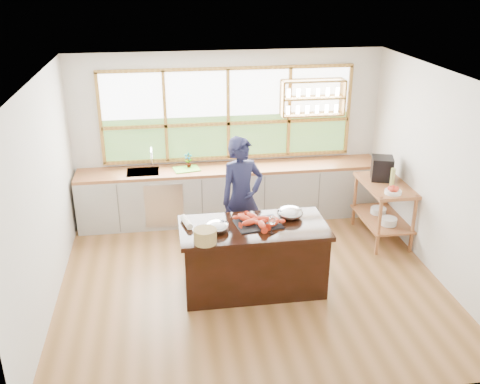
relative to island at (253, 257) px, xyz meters
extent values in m
plane|color=#956238|center=(0.00, 0.20, -0.45)|extent=(5.00, 5.00, 0.00)
cube|color=beige|center=(0.00, 2.45, 0.90)|extent=(5.00, 0.02, 2.70)
cube|color=beige|center=(0.00, -2.05, 0.90)|extent=(5.00, 0.02, 2.70)
cube|color=beige|center=(-2.50, 0.20, 0.90)|extent=(0.02, 4.50, 2.70)
cube|color=beige|center=(2.50, 0.20, 0.90)|extent=(0.02, 4.50, 2.70)
cube|color=silver|center=(0.00, 0.20, 2.25)|extent=(5.00, 4.50, 0.02)
cube|color=#AC7F36|center=(0.00, 2.42, 1.25)|extent=(4.05, 0.06, 1.50)
cube|color=white|center=(0.00, 2.44, 1.59)|extent=(3.98, 0.01, 0.75)
cube|color=#366221|center=(0.00, 2.44, 0.87)|extent=(3.98, 0.01, 0.70)
cube|color=#AC7F36|center=(1.35, 2.31, 1.77)|extent=(1.00, 0.28, 0.03)
cube|color=#AC7F36|center=(1.35, 2.31, 1.50)|extent=(1.00, 0.28, 0.03)
cube|color=#AC7F36|center=(1.35, 2.31, 1.22)|extent=(1.00, 0.28, 0.03)
cube|color=#AC7F36|center=(0.85, 2.31, 1.50)|extent=(0.03, 0.28, 0.55)
cube|color=#AC7F36|center=(1.85, 2.31, 1.50)|extent=(0.03, 0.28, 0.55)
cube|color=#A9A69F|center=(0.00, 2.14, -0.03)|extent=(4.90, 0.62, 0.85)
cube|color=silver|center=(-1.10, 1.82, -0.02)|extent=(0.60, 0.01, 0.72)
cube|color=#974E2D|center=(0.00, 2.14, 0.42)|extent=(4.90, 0.62, 0.05)
cube|color=silver|center=(-1.40, 2.14, 0.37)|extent=(0.50, 0.42, 0.16)
cube|color=#974E2D|center=(2.45, 0.60, 0.00)|extent=(0.04, 0.04, 0.90)
cube|color=#974E2D|center=(2.45, 1.60, 0.00)|extent=(0.04, 0.04, 0.90)
cube|color=#974E2D|center=(1.93, 0.60, 0.00)|extent=(0.04, 0.04, 0.90)
cube|color=#974E2D|center=(1.93, 1.60, 0.00)|extent=(0.04, 0.04, 0.90)
cube|color=#974E2D|center=(2.19, 1.10, -0.13)|extent=(0.62, 1.10, 0.03)
cube|color=#974E2D|center=(2.19, 1.10, 0.42)|extent=(0.62, 1.10, 0.05)
cylinder|color=white|center=(2.19, 0.85, -0.07)|extent=(0.24, 0.24, 0.11)
cylinder|color=white|center=(2.19, 1.25, -0.07)|extent=(0.24, 0.24, 0.09)
cube|color=black|center=(0.00, 0.00, -0.03)|extent=(1.77, 0.82, 0.84)
cube|color=black|center=(0.00, 0.00, 0.42)|extent=(1.85, 0.90, 0.06)
imported|color=#181A38|center=(-0.01, 0.89, 0.44)|extent=(0.75, 0.61, 1.78)
imported|color=slate|center=(-0.68, 2.20, 0.57)|extent=(0.15, 0.11, 0.26)
cube|color=#61B431|center=(-0.71, 2.14, 0.45)|extent=(0.45, 0.37, 0.01)
cube|color=black|center=(2.19, 1.29, 0.62)|extent=(0.39, 0.40, 0.35)
cylinder|color=tan|center=(2.24, 1.00, 0.58)|extent=(0.07, 0.07, 0.27)
cylinder|color=white|center=(2.14, 0.72, 0.47)|extent=(0.24, 0.24, 0.05)
sphere|color=red|center=(2.19, 0.72, 0.52)|extent=(0.07, 0.07, 0.07)
sphere|color=red|center=(2.16, 0.77, 0.52)|extent=(0.07, 0.07, 0.07)
sphere|color=red|center=(2.10, 0.75, 0.52)|extent=(0.07, 0.07, 0.07)
sphere|color=red|center=(2.10, 0.69, 0.52)|extent=(0.07, 0.07, 0.07)
sphere|color=red|center=(2.16, 0.67, 0.52)|extent=(0.07, 0.07, 0.07)
cube|color=black|center=(0.06, 0.03, 0.45)|extent=(0.60, 0.48, 0.02)
ellipsoid|color=red|center=(-0.06, -0.02, 0.50)|extent=(0.23, 0.15, 0.08)
ellipsoid|color=red|center=(0.14, 0.05, 0.50)|extent=(0.23, 0.14, 0.08)
ellipsoid|color=red|center=(0.24, -0.07, 0.50)|extent=(0.21, 0.21, 0.08)
ellipsoid|color=red|center=(0.01, 0.15, 0.50)|extent=(0.18, 0.23, 0.08)
ellipsoid|color=red|center=(0.08, -0.11, 0.50)|extent=(0.11, 0.22, 0.08)
ellipsoid|color=red|center=(-0.10, 0.11, 0.50)|extent=(0.20, 0.22, 0.08)
ellipsoid|color=silver|center=(-0.47, -0.07, 0.51)|extent=(0.29, 0.29, 0.14)
ellipsoid|color=silver|center=(0.51, 0.17, 0.52)|extent=(0.33, 0.33, 0.16)
cylinder|color=white|center=(0.18, -0.23, 0.45)|extent=(0.06, 0.06, 0.01)
cylinder|color=white|center=(0.18, -0.23, 0.52)|extent=(0.01, 0.01, 0.13)
ellipsoid|color=white|center=(0.18, -0.23, 0.62)|extent=(0.08, 0.08, 0.10)
cylinder|color=#A78C4C|center=(-0.63, -0.35, 0.53)|extent=(0.27, 0.27, 0.17)
cylinder|color=white|center=(-0.83, 0.16, 0.49)|extent=(0.15, 0.31, 0.08)
camera|label=1|loc=(-1.05, -5.87, 3.43)|focal=40.00mm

